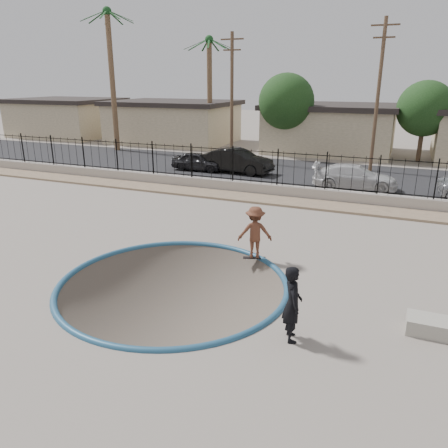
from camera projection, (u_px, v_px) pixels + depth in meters
ground at (284, 208)px, 24.96m from camera, size 120.00×120.00×2.20m
bowl_pit at (174, 284)px, 13.22m from camera, size 6.84×6.84×1.80m
coping_ring at (174, 284)px, 13.22m from camera, size 7.04×7.04×0.20m
rock_strip at (271, 200)px, 22.14m from camera, size 42.00×1.60×0.11m
retaining_wall at (277, 190)px, 23.02m from camera, size 42.00×0.45×0.60m
fence at (278, 168)px, 22.64m from camera, size 40.00×0.04×1.80m
street at (304, 172)px, 28.98m from camera, size 90.00×8.00×0.04m
house_west_far at (67, 117)px, 46.83m from camera, size 10.60×8.60×3.90m
house_west at (173, 121)px, 42.12m from camera, size 11.60×8.60×3.90m
house_center at (331, 128)px, 36.69m from camera, size 10.60×8.60×3.90m
palm_left at (110, 52)px, 35.25m from camera, size 2.30×2.30×11.30m
palm_mid at (209, 69)px, 36.62m from camera, size 2.30×2.30×9.30m
utility_pole_left at (232, 96)px, 31.42m from camera, size 1.70×0.24×9.00m
utility_pole_mid at (378, 94)px, 27.72m from camera, size 1.70×0.24×9.50m
street_tree_left at (286, 102)px, 34.01m from camera, size 4.32×4.32×6.36m
street_tree_mid at (425, 109)px, 31.37m from camera, size 3.96×3.96×5.83m
skater at (255, 235)px, 14.74m from camera, size 1.32×1.05×1.79m
skateboard at (254, 258)px, 15.01m from camera, size 0.79×0.45×0.07m
videographer at (292, 304)px, 10.16m from camera, size 0.68×0.81×1.88m
concrete_ledge at (442, 328)px, 10.52m from camera, size 1.60×0.70×0.40m
car_a at (198, 161)px, 29.23m from camera, size 3.60×1.51×1.22m
car_b at (237, 161)px, 28.45m from camera, size 4.87×2.09×1.56m
car_c at (355, 177)px, 24.31m from camera, size 4.74×2.25×1.33m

